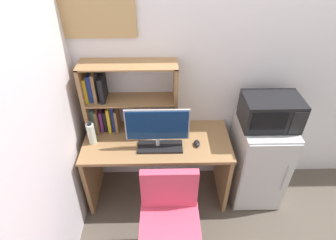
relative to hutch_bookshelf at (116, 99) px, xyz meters
The scene contains 11 objects.
wall_back 1.66m from the hutch_bookshelf, ahead, with size 6.40×0.04×2.60m, color silver.
desk 0.68m from the hutch_bookshelf, 27.16° to the right, with size 1.33×0.58×0.74m.
hutch_bookshelf is the anchor object (origin of this frame).
monitor 0.46m from the hutch_bookshelf, 35.86° to the right, with size 0.54×0.17×0.39m.
keyboard 0.58m from the hutch_bookshelf, 36.48° to the right, with size 0.39×0.16×0.02m, color black.
computer_mouse 0.82m from the hutch_bookshelf, 19.79° to the right, with size 0.05×0.09×0.04m, color black.
water_bottle 0.38m from the hutch_bookshelf, 137.90° to the right, with size 0.07×0.07×0.22m.
mini_fridge 1.48m from the hutch_bookshelf, ahead, with size 0.46×0.54×0.90m.
microwave 1.34m from the hutch_bookshelf, ahead, with size 0.48×0.33×0.27m.
desk_chair 1.18m from the hutch_bookshelf, 61.88° to the right, with size 0.53×0.53×0.87m.
wall_corkboard 0.79m from the hutch_bookshelf, 150.01° to the left, with size 0.77×0.02×0.49m, color tan.
Camera 1 is at (-0.82, -2.17, 2.38)m, focal length 29.26 mm.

